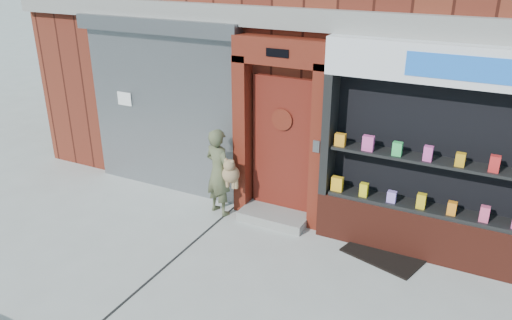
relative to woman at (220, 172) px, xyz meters
The scene contains 6 objects.
ground 2.38m from the woman, 43.01° to the right, with size 80.00×80.00×0.00m, color #9E9E99.
shutter_bay 1.71m from the woman, 164.11° to the left, with size 3.10×0.30×3.04m.
red_door_bay 1.20m from the woman, 19.19° to the left, with size 1.52×0.58×2.90m.
pharmacy_bay 3.47m from the woman, ahead, with size 3.50×0.41×3.00m.
woman is the anchor object (origin of this frame).
doormat 2.83m from the woman, ahead, with size 1.07×0.75×0.03m, color black.
Camera 1 is at (2.19, -4.72, 4.02)m, focal length 35.00 mm.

